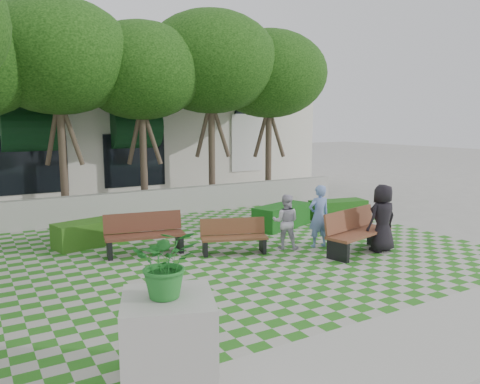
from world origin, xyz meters
TOP-DOWN VIEW (x-y plane):
  - ground at (0.00, 0.00)m, footprint 90.00×90.00m
  - lawn at (0.00, 1.00)m, footprint 12.00×12.00m
  - sidewalk_south at (0.00, -4.70)m, footprint 16.00×2.00m
  - retaining_wall at (0.00, 6.20)m, footprint 15.00×0.36m
  - bench_east at (2.57, -0.66)m, footprint 2.13×1.14m
  - bench_mid at (-0.07, 0.84)m, footprint 1.71×1.06m
  - bench_west at (-1.99, 1.90)m, footprint 1.99×0.97m
  - hedge_east at (4.86, 2.51)m, footprint 1.96×1.08m
  - hedge_midright at (2.60, 2.54)m, footprint 2.12×1.37m
  - hedge_midleft at (-2.93, 3.39)m, footprint 2.00×1.17m
  - planter_front at (-3.62, -3.74)m, footprint 1.43×1.43m
  - person_blue at (2.11, 0.23)m, footprint 0.64×0.47m
  - person_dark at (3.19, -0.91)m, footprint 0.83×0.55m
  - person_white at (1.28, 0.53)m, footprint 0.87×0.85m
  - tree_row at (-1.86, 5.95)m, footprint 17.70×13.40m
  - building at (0.93, 14.08)m, footprint 18.00×8.92m

SIDE VIEW (x-z plane):
  - ground at x=0.00m, z-range 0.00..0.00m
  - sidewalk_south at x=0.00m, z-range 0.00..0.01m
  - lawn at x=0.00m, z-range 0.01..0.01m
  - hedge_east at x=4.86m, z-range 0.00..0.65m
  - hedge_midleft at x=-2.93m, z-range 0.00..0.66m
  - hedge_midright at x=2.60m, z-range 0.00..0.69m
  - bench_mid at x=-0.07m, z-range -0.02..0.84m
  - retaining_wall at x=0.00m, z-range 0.00..0.90m
  - bench_west at x=-1.99m, z-range -0.02..0.99m
  - bench_east at x=2.57m, z-range -0.02..1.05m
  - person_white at x=1.28m, z-range 0.00..1.41m
  - planter_front at x=-3.62m, z-range -0.19..1.80m
  - person_blue at x=2.11m, z-range 0.00..1.62m
  - person_dark at x=3.19m, z-range 0.00..1.70m
  - building at x=0.93m, z-range -0.06..5.09m
  - tree_row at x=-1.86m, z-range 1.47..8.88m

